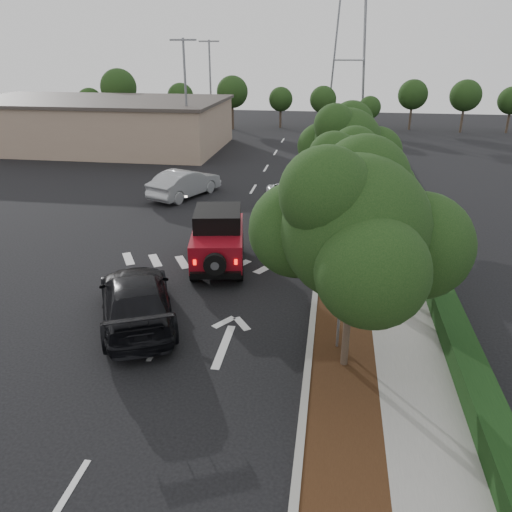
% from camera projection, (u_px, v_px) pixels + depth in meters
% --- Properties ---
extents(ground, '(120.00, 120.00, 0.00)m').
position_uv_depth(ground, '(161.00, 341.00, 15.46)').
color(ground, black).
rests_on(ground, ground).
extents(curb, '(0.20, 70.00, 0.15)m').
position_uv_depth(curb, '(323.00, 222.00, 25.71)').
color(curb, '#9E9B93').
rests_on(curb, ground).
extents(planting_strip, '(1.80, 70.00, 0.12)m').
position_uv_depth(planting_strip, '(342.00, 223.00, 25.57)').
color(planting_strip, black).
rests_on(planting_strip, ground).
extents(sidewalk, '(2.00, 70.00, 0.12)m').
position_uv_depth(sidewalk, '(380.00, 225.00, 25.30)').
color(sidewalk, gray).
rests_on(sidewalk, ground).
extents(hedge, '(0.80, 70.00, 0.80)m').
position_uv_depth(hedge, '(409.00, 220.00, 24.97)').
color(hedge, black).
rests_on(hedge, ground).
extents(commercial_building, '(22.00, 12.00, 4.00)m').
position_uv_depth(commercial_building, '(97.00, 125.00, 44.27)').
color(commercial_building, gray).
rests_on(commercial_building, ground).
extents(transmission_tower, '(7.00, 4.00, 28.00)m').
position_uv_depth(transmission_tower, '(345.00, 124.00, 58.31)').
color(transmission_tower, slate).
rests_on(transmission_tower, ground).
extents(street_tree_near, '(3.80, 3.80, 5.92)m').
position_uv_depth(street_tree_near, '(343.00, 367.00, 14.21)').
color(street_tree_near, black).
rests_on(street_tree_near, ground).
extents(street_tree_mid, '(3.20, 3.20, 5.32)m').
position_uv_depth(street_tree_mid, '(343.00, 267.00, 20.59)').
color(street_tree_mid, black).
rests_on(street_tree_mid, ground).
extents(street_tree_far, '(3.40, 3.40, 5.62)m').
position_uv_depth(street_tree_far, '(342.00, 218.00, 26.50)').
color(street_tree_far, black).
rests_on(street_tree_far, ground).
extents(light_pole_a, '(2.00, 0.22, 9.00)m').
position_uv_depth(light_pole_a, '(189.00, 160.00, 40.06)').
color(light_pole_a, slate).
rests_on(light_pole_a, ground).
extents(light_pole_b, '(2.00, 0.22, 9.00)m').
position_uv_depth(light_pole_b, '(212.00, 135.00, 51.12)').
color(light_pole_b, slate).
rests_on(light_pole_b, ground).
extents(red_jeep, '(2.70, 4.73, 2.33)m').
position_uv_depth(red_jeep, '(218.00, 237.00, 20.51)').
color(red_jeep, black).
rests_on(red_jeep, ground).
extents(silver_suv_ahead, '(3.57, 5.79, 1.50)m').
position_uv_depth(silver_suv_ahead, '(292.00, 201.00, 26.79)').
color(silver_suv_ahead, '#B2B6BA').
rests_on(silver_suv_ahead, ground).
extents(black_suv_oncoming, '(4.38, 6.03, 1.62)m').
position_uv_depth(black_suv_oncoming, '(136.00, 299.00, 16.30)').
color(black_suv_oncoming, black).
rests_on(black_suv_oncoming, ground).
extents(silver_sedan_oncoming, '(3.63, 5.28, 1.65)m').
position_uv_depth(silver_sedan_oncoming, '(185.00, 183.00, 29.98)').
color(silver_sedan_oncoming, '#999BA0').
rests_on(silver_sedan_oncoming, ground).
extents(parked_suv, '(4.66, 2.27, 1.53)m').
position_uv_depth(parked_suv, '(148.00, 147.00, 41.08)').
color(parked_suv, '#B6BABF').
rests_on(parked_suv, ground).
extents(speed_hump_sign, '(1.22, 0.11, 2.60)m').
position_uv_depth(speed_hump_sign, '(341.00, 297.00, 14.30)').
color(speed_hump_sign, slate).
rests_on(speed_hump_sign, ground).
extents(terracotta_planter, '(0.75, 0.75, 1.31)m').
position_uv_depth(terracotta_planter, '(395.00, 290.00, 16.73)').
color(terracotta_planter, brown).
rests_on(terracotta_planter, ground).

